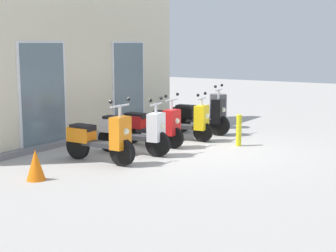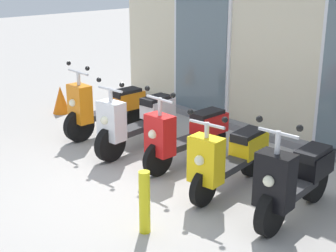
{
  "view_description": "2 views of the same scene",
  "coord_description": "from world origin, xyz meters",
  "px_view_note": "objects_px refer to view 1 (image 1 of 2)",
  "views": [
    {
      "loc": [
        -9.3,
        -5.25,
        2.26
      ],
      "look_at": [
        -0.48,
        0.32,
        0.57
      ],
      "focal_mm": 54.79,
      "sensor_mm": 36.0,
      "label": 1
    },
    {
      "loc": [
        4.6,
        -3.61,
        2.76
      ],
      "look_at": [
        -0.26,
        0.85,
        0.56
      ],
      "focal_mm": 53.27,
      "sensor_mm": 36.0,
      "label": 2
    }
  ],
  "objects_px": {
    "scooter_black": "(201,116)",
    "curb_bollard": "(239,130)",
    "trash_bin": "(218,111)",
    "scooter_red": "(152,125)",
    "traffic_cone": "(36,165)",
    "scooter_orange": "(100,139)",
    "scooter_yellow": "(181,121)",
    "scooter_white": "(134,132)"
  },
  "relations": [
    {
      "from": "scooter_orange",
      "to": "scooter_white",
      "type": "xyz_separation_m",
      "value": [
        0.94,
        -0.11,
        0.01
      ]
    },
    {
      "from": "scooter_orange",
      "to": "scooter_white",
      "type": "bearing_deg",
      "value": -6.41
    },
    {
      "from": "traffic_cone",
      "to": "curb_bollard",
      "type": "bearing_deg",
      "value": -20.42
    },
    {
      "from": "scooter_white",
      "to": "curb_bollard",
      "type": "bearing_deg",
      "value": -37.24
    },
    {
      "from": "scooter_red",
      "to": "scooter_yellow",
      "type": "height_order",
      "value": "scooter_red"
    },
    {
      "from": "scooter_red",
      "to": "scooter_yellow",
      "type": "xyz_separation_m",
      "value": [
        0.94,
        -0.18,
        -0.02
      ]
    },
    {
      "from": "scooter_orange",
      "to": "trash_bin",
      "type": "relative_size",
      "value": 1.78
    },
    {
      "from": "scooter_black",
      "to": "trash_bin",
      "type": "height_order",
      "value": "scooter_black"
    },
    {
      "from": "traffic_cone",
      "to": "scooter_black",
      "type": "bearing_deg",
      "value": -2.39
    },
    {
      "from": "scooter_orange",
      "to": "scooter_white",
      "type": "relative_size",
      "value": 0.98
    },
    {
      "from": "trash_bin",
      "to": "curb_bollard",
      "type": "relative_size",
      "value": 1.3
    },
    {
      "from": "scooter_white",
      "to": "scooter_yellow",
      "type": "xyz_separation_m",
      "value": [
        1.85,
        -0.03,
        -0.02
      ]
    },
    {
      "from": "trash_bin",
      "to": "scooter_red",
      "type": "bearing_deg",
      "value": 177.52
    },
    {
      "from": "scooter_orange",
      "to": "trash_bin",
      "type": "distance_m",
      "value": 4.82
    },
    {
      "from": "scooter_red",
      "to": "trash_bin",
      "type": "distance_m",
      "value": 2.97
    },
    {
      "from": "scooter_white",
      "to": "scooter_yellow",
      "type": "bearing_deg",
      "value": -0.83
    },
    {
      "from": "scooter_orange",
      "to": "scooter_white",
      "type": "distance_m",
      "value": 0.95
    },
    {
      "from": "scooter_orange",
      "to": "curb_bollard",
      "type": "bearing_deg",
      "value": -28.7
    },
    {
      "from": "scooter_orange",
      "to": "traffic_cone",
      "type": "distance_m",
      "value": 1.59
    },
    {
      "from": "scooter_white",
      "to": "traffic_cone",
      "type": "height_order",
      "value": "scooter_white"
    },
    {
      "from": "scooter_yellow",
      "to": "trash_bin",
      "type": "relative_size",
      "value": 1.73
    },
    {
      "from": "scooter_orange",
      "to": "curb_bollard",
      "type": "xyz_separation_m",
      "value": [
        2.87,
        -1.57,
        -0.11
      ]
    },
    {
      "from": "scooter_orange",
      "to": "scooter_yellow",
      "type": "relative_size",
      "value": 1.03
    },
    {
      "from": "scooter_red",
      "to": "traffic_cone",
      "type": "height_order",
      "value": "scooter_red"
    },
    {
      "from": "scooter_red",
      "to": "trash_bin",
      "type": "relative_size",
      "value": 1.75
    },
    {
      "from": "trash_bin",
      "to": "curb_bollard",
      "type": "distance_m",
      "value": 2.46
    },
    {
      "from": "scooter_black",
      "to": "curb_bollard",
      "type": "relative_size",
      "value": 2.21
    },
    {
      "from": "scooter_white",
      "to": "traffic_cone",
      "type": "relative_size",
      "value": 3.17
    },
    {
      "from": "scooter_black",
      "to": "traffic_cone",
      "type": "relative_size",
      "value": 2.98
    },
    {
      "from": "scooter_red",
      "to": "scooter_black",
      "type": "height_order",
      "value": "scooter_black"
    },
    {
      "from": "scooter_black",
      "to": "curb_bollard",
      "type": "xyz_separation_m",
      "value": [
        -0.87,
        -1.43,
        -0.12
      ]
    },
    {
      "from": "scooter_yellow",
      "to": "trash_bin",
      "type": "distance_m",
      "value": 2.03
    },
    {
      "from": "scooter_white",
      "to": "scooter_yellow",
      "type": "height_order",
      "value": "scooter_white"
    },
    {
      "from": "scooter_orange",
      "to": "traffic_cone",
      "type": "relative_size",
      "value": 3.11
    },
    {
      "from": "scooter_black",
      "to": "trash_bin",
      "type": "bearing_deg",
      "value": 3.24
    },
    {
      "from": "trash_bin",
      "to": "traffic_cone",
      "type": "relative_size",
      "value": 1.75
    },
    {
      "from": "curb_bollard",
      "to": "trash_bin",
      "type": "bearing_deg",
      "value": 37.47
    },
    {
      "from": "trash_bin",
      "to": "scooter_yellow",
      "type": "bearing_deg",
      "value": -178.45
    },
    {
      "from": "curb_bollard",
      "to": "traffic_cone",
      "type": "bearing_deg",
      "value": 159.58
    },
    {
      "from": "scooter_black",
      "to": "traffic_cone",
      "type": "xyz_separation_m",
      "value": [
        -5.32,
        0.22,
        -0.21
      ]
    },
    {
      "from": "scooter_red",
      "to": "scooter_black",
      "type": "xyz_separation_m",
      "value": [
        1.89,
        -0.19,
        -0.0
      ]
    },
    {
      "from": "curb_bollard",
      "to": "traffic_cone",
      "type": "xyz_separation_m",
      "value": [
        -4.44,
        1.65,
        -0.09
      ]
    }
  ]
}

